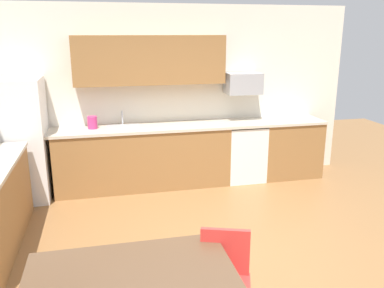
{
  "coord_description": "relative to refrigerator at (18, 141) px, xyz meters",
  "views": [
    {
      "loc": [
        -1.03,
        -3.53,
        2.29
      ],
      "look_at": [
        0.0,
        1.0,
        1.0
      ],
      "focal_mm": 37.72,
      "sensor_mm": 36.0,
      "label": 1
    }
  ],
  "objects": [
    {
      "name": "dining_table",
      "position": [
        1.27,
        -3.4,
        -0.17
      ],
      "size": [
        1.4,
        0.9,
        0.74
      ],
      "color": "brown",
      "rests_on": "ground"
    },
    {
      "name": "kettle",
      "position": [
        1.01,
        0.13,
        0.17
      ],
      "size": [
        0.14,
        0.14,
        0.2
      ],
      "primitive_type": "cylinder",
      "color": "#CC3372",
      "rests_on": "countertop_back"
    },
    {
      "name": "sink_faucet",
      "position": [
        1.45,
        0.26,
        0.19
      ],
      "size": [
        0.02,
        0.02,
        0.24
      ],
      "primitive_type": "cylinder",
      "color": "#B2B5BA",
      "rests_on": "countertop_back"
    },
    {
      "name": "refrigerator",
      "position": [
        0.0,
        0.0,
        0.0
      ],
      "size": [
        0.76,
        0.7,
        1.7
      ],
      "primitive_type": "cube",
      "color": "white",
      "rests_on": "ground"
    },
    {
      "name": "cabinet_run_back_right",
      "position": [
        4.1,
        0.08,
        -0.4
      ],
      "size": [
        0.97,
        0.6,
        0.9
      ],
      "primitive_type": "cube",
      "color": "olive",
      "rests_on": "ground"
    },
    {
      "name": "sink_basin",
      "position": [
        1.45,
        0.08,
        0.03
      ],
      "size": [
        0.48,
        0.4,
        0.14
      ],
      "primitive_type": "cube",
      "color": "#A5A8AD",
      "rests_on": "countertop_back"
    },
    {
      "name": "cabinet_run_back",
      "position": [
        1.72,
        0.08,
        -0.4
      ],
      "size": [
        2.58,
        0.6,
        0.9
      ],
      "primitive_type": "cube",
      "color": "olive",
      "rests_on": "ground"
    },
    {
      "name": "wall_back",
      "position": [
        2.18,
        0.43,
        0.5
      ],
      "size": [
        5.8,
        0.1,
        2.7
      ],
      "primitive_type": "cube",
      "color": "silver",
      "rests_on": "ground"
    },
    {
      "name": "upper_cabinets_back",
      "position": [
        1.88,
        0.21,
        1.05
      ],
      "size": [
        2.2,
        0.34,
        0.7
      ],
      "primitive_type": "cube",
      "color": "olive"
    },
    {
      "name": "microwave",
      "position": [
        3.31,
        0.18,
        0.67
      ],
      "size": [
        0.54,
        0.36,
        0.32
      ],
      "primitive_type": "cube",
      "color": "#9EA0A5"
    },
    {
      "name": "chair_near_table",
      "position": [
        1.97,
        -3.21,
        -0.35
      ],
      "size": [
        0.51,
        0.51,
        0.85
      ],
      "color": "red",
      "rests_on": "ground"
    },
    {
      "name": "countertop_back",
      "position": [
        2.18,
        0.08,
        0.07
      ],
      "size": [
        4.8,
        0.64,
        0.04
      ],
      "primitive_type": "cube",
      "color": "beige",
      "rests_on": "cabinet_run_back"
    },
    {
      "name": "oven_range",
      "position": [
        3.31,
        0.08,
        -0.4
      ],
      "size": [
        0.6,
        0.6,
        0.91
      ],
      "color": "white",
      "rests_on": "ground"
    },
    {
      "name": "ground_plane",
      "position": [
        2.18,
        -2.22,
        -0.85
      ],
      "size": [
        12.0,
        12.0,
        0.0
      ],
      "primitive_type": "plane",
      "color": "olive"
    }
  ]
}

